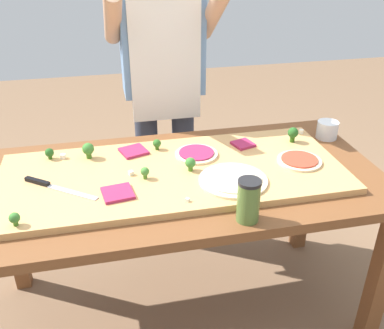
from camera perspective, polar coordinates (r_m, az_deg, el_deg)
The scene contains 24 objects.
ground_plane at distance 2.22m, azimuth -1.46°, elevation -18.73°, with size 8.00×8.00×0.00m, color brown.
prep_table at distance 1.79m, azimuth -1.72°, elevation -4.24°, with size 1.65×0.82×0.76m.
cutting_board at distance 1.73m, azimuth -2.47°, elevation -1.15°, with size 1.37×0.57×0.03m, color tan.
chefs_knife at distance 1.70m, azimuth -18.26°, elevation -2.66°, with size 0.27×0.21×0.02m.
pizza_whole_beet_magenta at distance 1.83m, azimuth 0.59°, elevation 1.44°, with size 0.18×0.18×0.02m.
pizza_whole_tomato_red at distance 1.83m, azimuth 14.03°, elevation 0.53°, with size 0.18×0.18×0.02m.
pizza_whole_cheese_artichoke at distance 1.65m, azimuth 5.47°, elevation -2.02°, with size 0.26×0.26×0.02m.
pizza_slice_near_right at distance 1.93m, azimuth 6.78°, elevation 2.70°, with size 0.08×0.08×0.01m, color #9E234C.
pizza_slice_far_right at distance 1.59m, azimuth -9.81°, elevation -3.75°, with size 0.11×0.11×0.01m, color #9E234C.
pizza_slice_center at distance 1.87m, azimuth -7.75°, elevation 1.77°, with size 0.10×0.10×0.01m, color #9E234C.
broccoli_floret_back_right at distance 1.89m, azimuth -18.35°, elevation 1.46°, with size 0.04×0.04×0.05m.
broccoli_floret_front_right at distance 1.51m, azimuth -22.45°, elevation -6.60°, with size 0.04×0.04×0.05m.
broccoli_floret_back_mid at distance 1.70m, azimuth -0.21°, elevation 0.17°, with size 0.04×0.04×0.06m.
broccoli_floret_center_right at distance 1.85m, azimuth -13.59°, elevation 1.95°, with size 0.05×0.05×0.07m.
broccoli_floret_front_left at distance 1.66m, azimuth -6.26°, elevation -0.98°, with size 0.03×0.03×0.05m.
broccoli_floret_front_mid at distance 1.88m, azimuth -4.67°, elevation 2.77°, with size 0.04×0.04×0.05m.
broccoli_floret_back_left at distance 1.99m, azimuth 13.22°, elevation 4.05°, with size 0.05×0.05×0.07m.
cheese_crumble_a at distance 1.53m, azimuth -0.61°, elevation -4.71°, with size 0.01×0.01×0.01m, color silver.
cheese_crumble_b at distance 1.70m, azimuth -8.07°, elevation -1.22°, with size 0.02×0.02×0.02m, color silver.
cheese_crumble_c at distance 2.10m, azimuth 14.25°, elevation 4.26°, with size 0.02×0.02×0.02m, color white.
cheese_crumble_d at distance 1.89m, azimuth -16.71°, elevation 1.04°, with size 0.02×0.02×0.02m, color white.
flour_cup at distance 2.14m, azimuth 17.45°, elevation 4.29°, with size 0.10×0.10×0.08m.
sauce_jar at distance 1.46m, azimuth 7.48°, elevation -4.75°, with size 0.08×0.08×0.16m.
cook_center at distance 2.22m, azimuth -3.85°, elevation 11.94°, with size 0.54×0.39×1.67m.
Camera 1 is at (-0.27, -1.48, 1.64)m, focal length 40.28 mm.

